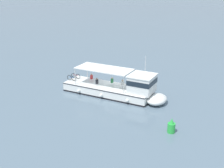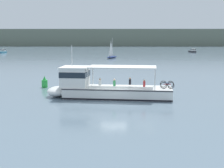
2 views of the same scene
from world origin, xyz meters
name	(u,v)px [view 1 (image 1 of 2)]	position (x,y,z in m)	size (l,w,h in m)	color
ground_plane	(116,90)	(0.00, 0.00, 0.00)	(400.00, 400.00, 0.00)	slate
ferry_main	(120,88)	(-1.23, 1.93, 1.02)	(13.01, 4.49, 5.32)	white
channel_buoy	(171,127)	(-8.48, 8.18, 0.57)	(0.70, 0.70, 1.40)	green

